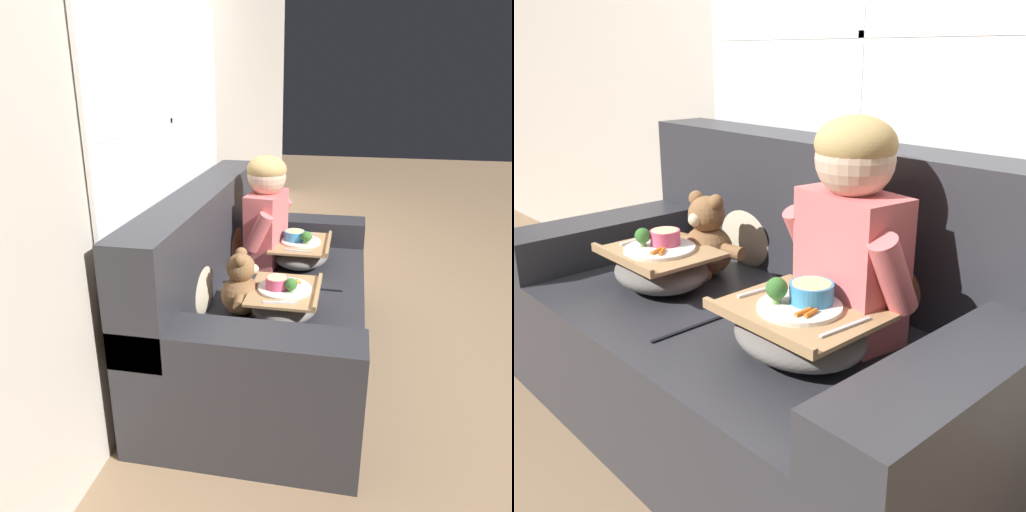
% 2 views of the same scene
% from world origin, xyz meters
% --- Properties ---
extents(ground_plane, '(14.00, 14.00, 0.00)m').
position_xyz_m(ground_plane, '(0.00, 0.00, 0.00)').
color(ground_plane, '#8E7051').
extents(wall_back_with_window, '(8.00, 0.08, 2.60)m').
position_xyz_m(wall_back_with_window, '(0.00, 0.55, 1.30)').
color(wall_back_with_window, '#BCB2A3').
rests_on(wall_back_with_window, ground_plane).
extents(couch, '(1.77, 0.96, 0.93)m').
position_xyz_m(couch, '(0.00, 0.07, 0.33)').
color(couch, '#2D2D33').
rests_on(couch, ground_plane).
extents(throw_pillow_behind_child, '(0.34, 0.16, 0.35)m').
position_xyz_m(throw_pillow_behind_child, '(0.33, 0.30, 0.60)').
color(throw_pillow_behind_child, '#B2754C').
rests_on(throw_pillow_behind_child, couch).
extents(throw_pillow_behind_teddy, '(0.35, 0.17, 0.37)m').
position_xyz_m(throw_pillow_behind_teddy, '(-0.33, 0.30, 0.60)').
color(throw_pillow_behind_teddy, '#C1B293').
rests_on(throw_pillow_behind_teddy, couch).
extents(child_figure, '(0.46, 0.24, 0.62)m').
position_xyz_m(child_figure, '(0.33, 0.08, 0.78)').
color(child_figure, '#DB6666').
rests_on(child_figure, couch).
extents(teddy_bear, '(0.33, 0.23, 0.31)m').
position_xyz_m(teddy_bear, '(-0.33, 0.08, 0.57)').
color(teddy_bear, brown).
rests_on(teddy_bear, couch).
extents(lap_tray_child, '(0.40, 0.33, 0.22)m').
position_xyz_m(lap_tray_child, '(0.33, -0.12, 0.51)').
color(lap_tray_child, slate).
rests_on(lap_tray_child, child_figure).
extents(lap_tray_teddy, '(0.37, 0.31, 0.21)m').
position_xyz_m(lap_tray_teddy, '(-0.33, -0.12, 0.51)').
color(lap_tray_teddy, slate).
rests_on(lap_tray_teddy, teddy_bear).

